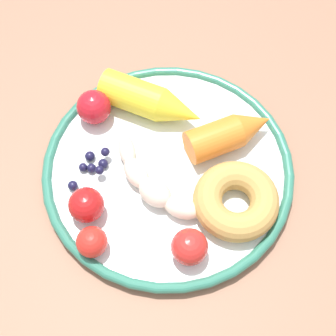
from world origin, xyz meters
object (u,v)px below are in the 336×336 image
donut (236,201)px  dining_table (165,242)px  plate (168,169)px  blueberry_pile (92,166)px  banana (160,188)px  tomato_mid (189,247)px  carrot_orange (230,133)px  carrot_yellow (152,102)px  tomato_far (92,242)px  tomato_near (86,205)px  tomato_extra (94,107)px

donut → dining_table: bearing=57.6°
plate → blueberry_pile: bearing=50.6°
banana → tomato_mid: tomato_mid is taller
carrot_orange → banana: bearing=89.2°
carrot_yellow → tomato_far: bearing=120.7°
carrot_orange → tomato_near: 0.19m
tomato_extra → donut: bearing=-166.6°
banana → donut: 0.09m
carrot_yellow → blueberry_pile: (-0.02, 0.11, -0.01)m
plate → tomato_extra: tomato_extra is taller
donut → tomato_near: tomato_near is taller
carrot_yellow → tomato_near: 0.15m
carrot_orange → tomato_mid: 0.15m
dining_table → banana: 0.11m
plate → banana: size_ratio=1.77×
banana → carrot_yellow: carrot_yellow is taller
dining_table → banana: size_ratio=6.53×
dining_table → carrot_yellow: bearing=-33.8°
donut → tomato_mid: 0.08m
banana → donut: (-0.07, -0.05, 0.00)m
dining_table → tomato_far: tomato_far is taller
donut → tomato_extra: bearing=13.4°
carrot_yellow → blueberry_pile: size_ratio=2.10×
tomato_extra → tomato_mid: bearing=172.3°
banana → tomato_mid: bearing=163.6°
dining_table → tomato_extra: 0.19m
banana → donut: bearing=-141.6°
plate → tomato_extra: 0.12m
plate → carrot_yellow: 0.09m
carrot_orange → dining_table: bearing=100.9°
carrot_orange → blueberry_pile: 0.17m
plate → tomato_near: (0.02, 0.10, 0.02)m
carrot_orange → tomato_near: bearing=79.1°
tomato_near → blueberry_pile: bearing=-41.1°
tomato_extra → carrot_orange: bearing=-143.0°
donut → tomato_far: size_ratio=2.81×
plate → tomato_far: tomato_far is taller
plate → blueberry_pile: size_ratio=4.65×
banana → blueberry_pile: banana is taller
tomato_mid → tomato_far: 0.10m
carrot_orange → tomato_far: 0.20m
tomato_near → tomato_extra: (0.10, -0.08, 0.00)m
carrot_orange → donut: (-0.07, 0.05, -0.00)m
tomato_near → dining_table: bearing=-133.2°
carrot_yellow → tomato_near: carrot_yellow is taller
dining_table → tomato_far: 0.14m
tomato_far → carrot_orange: bearing=-89.5°
carrot_yellow → dining_table: bearing=146.2°
plate → tomato_mid: tomato_mid is taller
tomato_mid → tomato_far: (0.07, 0.08, -0.00)m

